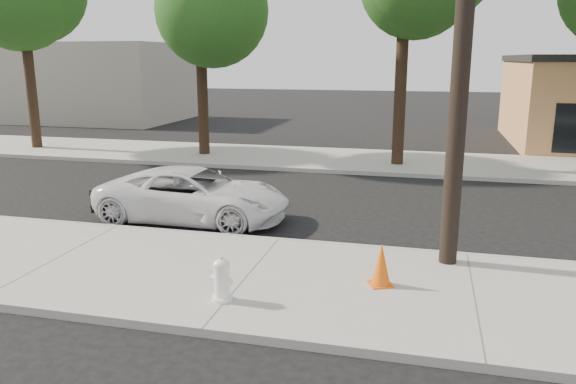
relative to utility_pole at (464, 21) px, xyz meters
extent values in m
plane|color=black|center=(-3.60, 2.70, -4.70)|extent=(120.00, 120.00, 0.00)
cube|color=gray|center=(-3.60, -1.60, -4.62)|extent=(90.00, 4.40, 0.15)
cube|color=gray|center=(-3.60, 11.20, -4.62)|extent=(90.00, 5.00, 0.15)
cube|color=#9E9B93|center=(-3.60, 0.60, -4.62)|extent=(90.00, 0.12, 0.16)
cube|color=gray|center=(-23.60, 22.70, -2.20)|extent=(14.00, 8.00, 5.00)
cylinder|color=black|center=(0.00, 0.00, -0.05)|extent=(0.34, 0.34, 9.00)
cylinder|color=black|center=(-17.60, 10.70, -2.30)|extent=(0.44, 0.44, 4.50)
sphere|color=#1B4313|center=(-17.60, 10.70, 1.45)|extent=(4.50, 4.50, 4.50)
cylinder|color=black|center=(-9.60, 10.90, -2.42)|extent=(0.44, 0.44, 4.25)
sphere|color=#1B4313|center=(-9.60, 10.90, 1.10)|extent=(4.20, 4.20, 4.20)
cylinder|color=black|center=(-1.60, 10.50, -2.17)|extent=(0.44, 0.44, 4.75)
imported|color=silver|center=(-6.19, 1.94, -4.02)|extent=(4.87, 2.26, 1.35)
cylinder|color=white|center=(-3.67, -2.76, -4.52)|extent=(0.35, 0.35, 0.07)
cylinder|color=white|center=(-3.67, -2.76, -4.25)|extent=(0.26, 0.26, 0.60)
ellipsoid|color=white|center=(-3.67, -2.76, -3.93)|extent=(0.28, 0.28, 0.20)
cylinder|color=white|center=(-3.67, -2.76, -4.19)|extent=(0.39, 0.21, 0.12)
cylinder|color=white|center=(-3.67, -2.76, -4.19)|extent=(0.19, 0.23, 0.15)
cube|color=#EA5A0C|center=(-1.18, -1.48, -4.54)|extent=(0.52, 0.52, 0.02)
cone|color=#EA5A0C|center=(-1.18, -1.48, -4.17)|extent=(0.46, 0.46, 0.76)
camera|label=1|loc=(-0.51, -10.86, -0.64)|focal=35.00mm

